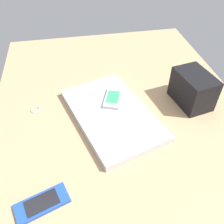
{
  "coord_description": "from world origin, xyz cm",
  "views": [
    {
      "loc": [
        49.29,
        -13.21,
        55.28
      ],
      "look_at": [
        -3.38,
        -3.27,
        5.0
      ],
      "focal_mm": 38.72,
      "sensor_mm": 36.0,
      "label": 1
    }
  ],
  "objects_px": {
    "cell_phone_on_laptop": "(113,98)",
    "key_ring": "(35,110)",
    "desk_organizer": "(193,89)",
    "laptop_closed": "(112,114)",
    "cell_phone_on_desk": "(42,203)"
  },
  "relations": [
    {
      "from": "cell_phone_on_laptop",
      "to": "key_ring",
      "type": "xyz_separation_m",
      "value": [
        -0.02,
        -0.25,
        -0.03
      ]
    },
    {
      "from": "desk_organizer",
      "to": "cell_phone_on_laptop",
      "type": "bearing_deg",
      "value": -108.17
    },
    {
      "from": "laptop_closed",
      "to": "cell_phone_on_desk",
      "type": "relative_size",
      "value": 2.64
    },
    {
      "from": "key_ring",
      "to": "desk_organizer",
      "type": "bearing_deg",
      "value": 84.0
    },
    {
      "from": "desk_organizer",
      "to": "key_ring",
      "type": "distance_m",
      "value": 0.51
    },
    {
      "from": "cell_phone_on_desk",
      "to": "laptop_closed",
      "type": "bearing_deg",
      "value": 140.34
    },
    {
      "from": "cell_phone_on_laptop",
      "to": "desk_organizer",
      "type": "relative_size",
      "value": 0.8
    },
    {
      "from": "cell_phone_on_desk",
      "to": "key_ring",
      "type": "relative_size",
      "value": 4.17
    },
    {
      "from": "desk_organizer",
      "to": "key_ring",
      "type": "height_order",
      "value": "desk_organizer"
    },
    {
      "from": "desk_organizer",
      "to": "cell_phone_on_desk",
      "type": "bearing_deg",
      "value": -70.97
    },
    {
      "from": "cell_phone_on_laptop",
      "to": "key_ring",
      "type": "height_order",
      "value": "cell_phone_on_laptop"
    },
    {
      "from": "key_ring",
      "to": "cell_phone_on_desk",
      "type": "bearing_deg",
      "value": 5.03
    },
    {
      "from": "laptop_closed",
      "to": "cell_phone_on_laptop",
      "type": "height_order",
      "value": "cell_phone_on_laptop"
    },
    {
      "from": "desk_organizer",
      "to": "laptop_closed",
      "type": "bearing_deg",
      "value": -95.99
    },
    {
      "from": "desk_organizer",
      "to": "key_ring",
      "type": "xyz_separation_m",
      "value": [
        -0.05,
        -0.5,
        -0.05
      ]
    }
  ]
}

